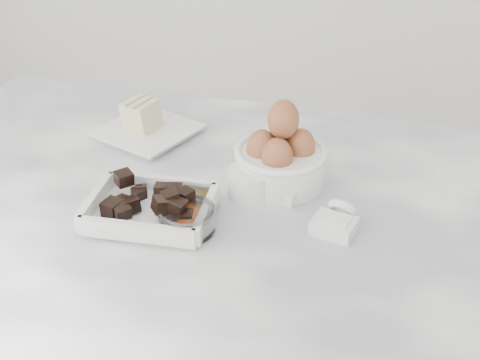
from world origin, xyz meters
name	(u,v)px	position (x,y,z in m)	size (l,w,h in m)	color
marble_slab	(222,221)	(0.00, 0.00, 0.92)	(1.20, 0.80, 0.04)	white
chocolate_dish	(150,206)	(-0.10, -0.05, 0.96)	(0.20, 0.16, 0.05)	white
butter_plate	(147,125)	(-0.21, 0.20, 0.96)	(0.20, 0.20, 0.06)	white
sugar_ramekin	(251,181)	(0.03, 0.06, 0.96)	(0.07, 0.07, 0.04)	white
egg_bowl	(281,156)	(0.07, 0.11, 0.99)	(0.15, 0.15, 0.15)	white
honey_bowl	(193,198)	(-0.05, 0.00, 0.96)	(0.07, 0.07, 0.03)	white
zest_bowl	(187,219)	(-0.03, -0.07, 0.96)	(0.09, 0.09, 0.04)	white
vanilla_spoon	(287,187)	(0.09, 0.07, 0.95)	(0.07, 0.08, 0.04)	white
salt_spoon	(336,221)	(0.18, 0.00, 0.96)	(0.07, 0.08, 0.05)	white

